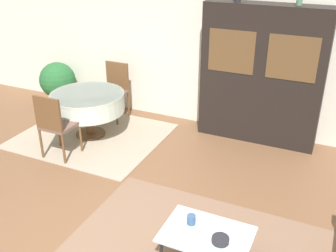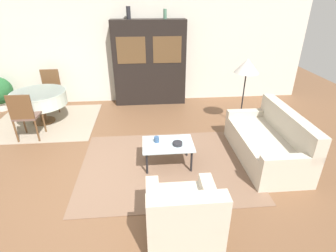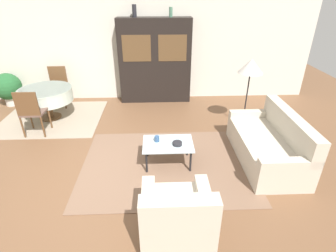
{
  "view_description": "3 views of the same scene",
  "coord_description": "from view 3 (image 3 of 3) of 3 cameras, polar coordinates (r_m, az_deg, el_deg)",
  "views": [
    {
      "loc": [
        1.94,
        -2.39,
        2.95
      ],
      "look_at": [
        0.2,
        1.4,
        0.95
      ],
      "focal_mm": 42.0,
      "sensor_mm": 36.0,
      "label": 1
    },
    {
      "loc": [
        0.73,
        -3.35,
        2.66
      ],
      "look_at": [
        1.06,
        0.41,
        0.75
      ],
      "focal_mm": 28.0,
      "sensor_mm": 36.0,
      "label": 2
    },
    {
      "loc": [
        0.9,
        -3.36,
        2.76
      ],
      "look_at": [
        1.06,
        0.41,
        0.75
      ],
      "focal_mm": 28.0,
      "sensor_mm": 36.0,
      "label": 3
    }
  ],
  "objects": [
    {
      "name": "area_rug",
      "position": [
        4.65,
        -0.39,
        -8.31
      ],
      "size": [
        2.91,
        2.22,
        0.01
      ],
      "color": "brown",
      "rests_on": "ground_plane"
    },
    {
      "name": "ground_plane",
      "position": [
        4.44,
        -13.82,
        -11.4
      ],
      "size": [
        14.0,
        14.0,
        0.0
      ],
      "primitive_type": "plane",
      "color": "brown"
    },
    {
      "name": "couch",
      "position": [
        4.95,
        21.16,
        -3.76
      ],
      "size": [
        0.91,
        1.83,
        0.89
      ],
      "rotation": [
        0.0,
        0.0,
        1.57
      ],
      "color": "beige",
      "rests_on": "ground_plane"
    },
    {
      "name": "vase_tall",
      "position": [
        6.79,
        -7.34,
        23.61
      ],
      "size": [
        0.1,
        0.1,
        0.28
      ],
      "color": "#232328",
      "rests_on": "display_cabinet"
    },
    {
      "name": "dining_table",
      "position": [
        6.63,
        -25.03,
        6.12
      ],
      "size": [
        1.17,
        1.17,
        0.72
      ],
      "color": "brown",
      "rests_on": "dining_rug"
    },
    {
      "name": "cup",
      "position": [
        4.48,
        -2.43,
        -2.79
      ],
      "size": [
        0.08,
        0.08,
        0.1
      ],
      "color": "#33517A",
      "rests_on": "coffee_table"
    },
    {
      "name": "dining_rug",
      "position": [
        6.8,
        -23.79,
        1.6
      ],
      "size": [
        2.27,
        1.95,
        0.01
      ],
      "color": "gray",
      "rests_on": "ground_plane"
    },
    {
      "name": "dining_chair_far",
      "position": [
        7.34,
        -22.88,
        8.44
      ],
      "size": [
        0.44,
        0.44,
        0.98
      ],
      "rotation": [
        0.0,
        0.0,
        3.14
      ],
      "color": "brown",
      "rests_on": "dining_rug"
    },
    {
      "name": "vase_short",
      "position": [
        6.78,
        0.61,
        23.56
      ],
      "size": [
        0.08,
        0.08,
        0.22
      ],
      "color": "#4C7A60",
      "rests_on": "display_cabinet"
    },
    {
      "name": "wall_back",
      "position": [
        7.19,
        -9.95,
        16.31
      ],
      "size": [
        10.0,
        0.06,
        2.7
      ],
      "color": "beige",
      "rests_on": "ground_plane"
    },
    {
      "name": "dining_chair_near",
      "position": [
        5.95,
        -27.63,
        3.06
      ],
      "size": [
        0.44,
        0.44,
        0.98
      ],
      "color": "brown",
      "rests_on": "dining_rug"
    },
    {
      "name": "floor_lamp",
      "position": [
        5.68,
        17.61,
        11.96
      ],
      "size": [
        0.51,
        0.51,
        1.5
      ],
      "color": "black",
      "rests_on": "ground_plane"
    },
    {
      "name": "bowl",
      "position": [
        4.39,
        2.03,
        -3.82
      ],
      "size": [
        0.16,
        0.16,
        0.05
      ],
      "color": "#232328",
      "rests_on": "coffee_table"
    },
    {
      "name": "potted_plant",
      "position": [
        7.94,
        -31.52,
        7.18
      ],
      "size": [
        0.68,
        0.68,
        0.85
      ],
      "color": "beige",
      "rests_on": "ground_plane"
    },
    {
      "name": "armchair",
      "position": [
        3.33,
        1.97,
        -19.19
      ],
      "size": [
        0.85,
        0.85,
        0.85
      ],
      "color": "beige",
      "rests_on": "ground_plane"
    },
    {
      "name": "display_cabinet",
      "position": [
        6.96,
        -2.86,
        13.86
      ],
      "size": [
        1.83,
        0.39,
        2.12
      ],
      "color": "black",
      "rests_on": "ground_plane"
    },
    {
      "name": "coffee_table",
      "position": [
        4.47,
        0.0,
        -4.24
      ],
      "size": [
        0.85,
        0.59,
        0.41
      ],
      "color": "black",
      "rests_on": "area_rug"
    }
  ]
}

